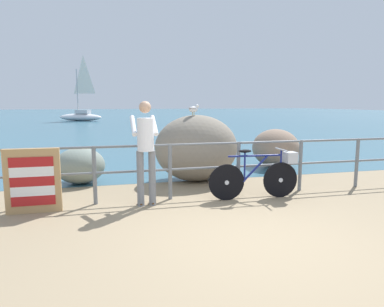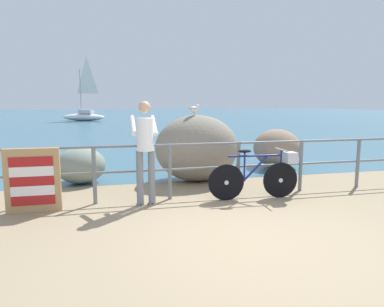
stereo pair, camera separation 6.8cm
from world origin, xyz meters
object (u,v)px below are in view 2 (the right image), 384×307
bicycle (262,174)px  breakwater_boulder_main (197,148)px  breakwater_boulder_right (277,148)px  sailboat (84,114)px  seagull (194,109)px  breakwater_boulder_left (81,165)px  folded_deckchair_stack (33,181)px  person_at_railing (145,148)px

bicycle → breakwater_boulder_main: breakwater_boulder_main is taller
breakwater_boulder_right → sailboat: bearing=104.1°
seagull → bicycle: bearing=-95.0°
breakwater_boulder_left → seagull: size_ratio=3.34×
folded_deckchair_stack → seagull: 3.59m
bicycle → person_at_railing: 2.17m
bicycle → person_at_railing: (-2.11, 0.08, 0.53)m
sailboat → breakwater_boulder_left: bearing=120.6°
bicycle → person_at_railing: bearing=-179.1°
folded_deckchair_stack → breakwater_boulder_left: folded_deckchair_stack is taller
folded_deckchair_stack → breakwater_boulder_main: 3.53m
breakwater_boulder_left → seagull: (2.45, -0.42, 1.23)m
person_at_railing → sailboat: sailboat is taller
folded_deckchair_stack → breakwater_boulder_right: (5.68, 2.77, -0.00)m
breakwater_boulder_right → sailboat: (-6.67, 26.55, 0.19)m
person_at_railing → sailboat: (-2.79, 29.34, -0.28)m
bicycle → seagull: bearing=120.7°
person_at_railing → breakwater_boulder_right: bearing=-54.1°
seagull → person_at_railing: bearing=-160.6°
breakwater_boulder_right → bicycle: bearing=-121.7°
folded_deckchair_stack → seagull: (3.04, 1.56, 1.10)m
breakwater_boulder_left → sailboat: bearing=93.3°
breakwater_boulder_right → seagull: size_ratio=4.21×
person_at_railing → breakwater_boulder_main: (1.32, 1.65, -0.25)m
breakwater_boulder_main → seagull: size_ratio=5.84×
breakwater_boulder_left → seagull: 2.77m
folded_deckchair_stack → breakwater_boulder_right: bearing=26.0°
breakwater_boulder_right → person_at_railing: bearing=-144.3°
breakwater_boulder_left → breakwater_boulder_right: size_ratio=0.79×
bicycle → breakwater_boulder_right: size_ratio=1.26×
breakwater_boulder_right → sailboat: size_ratio=0.22×
bicycle → sailboat: bearing=102.5°
person_at_railing → breakwater_boulder_main: 2.13m
folded_deckchair_stack → breakwater_boulder_main: (3.12, 1.63, 0.22)m
bicycle → folded_deckchair_stack: (-3.90, 0.10, 0.06)m
breakwater_boulder_right → seagull: (-2.64, -1.21, 1.10)m
breakwater_boulder_main → seagull: bearing=-140.5°
bicycle → seagull: 2.20m
folded_deckchair_stack → sailboat: 29.33m
breakwater_boulder_main → sailboat: (-4.11, 27.69, -0.03)m
breakwater_boulder_main → sailboat: sailboat is taller
person_at_railing → seagull: (1.24, 1.58, 0.63)m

